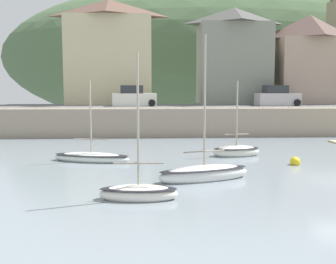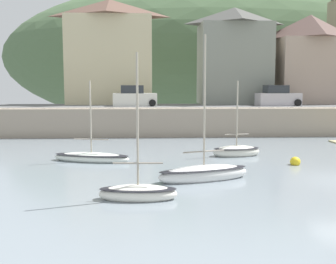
{
  "view_description": "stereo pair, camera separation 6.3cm",
  "coord_description": "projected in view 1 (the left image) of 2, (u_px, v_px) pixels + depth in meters",
  "views": [
    {
      "loc": [
        -8.92,
        -17.93,
        4.4
      ],
      "look_at": [
        -7.9,
        4.58,
        1.78
      ],
      "focal_mm": 43.57,
      "sensor_mm": 36.0,
      "label": 1
    },
    {
      "loc": [
        -8.86,
        -17.93,
        4.4
      ],
      "look_at": [
        -7.9,
        4.58,
        1.78
      ],
      "focal_mm": 43.57,
      "sensor_mm": 36.0,
      "label": 2
    }
  ],
  "objects": [
    {
      "name": "quay_seawall",
      "position": [
        251.0,
        119.0,
        35.91
      ],
      "size": [
        48.0,
        9.4,
        2.4
      ],
      "color": "gray",
      "rests_on": "ground"
    },
    {
      "name": "fishing_boat_green",
      "position": [
        91.0,
        157.0,
        23.53
      ],
      "size": [
        4.76,
        2.42,
        4.78
      ],
      "rotation": [
        0.0,
        0.0,
        -0.25
      ],
      "color": "white",
      "rests_on": "ground"
    },
    {
      "name": "waterfront_building_left",
      "position": [
        110.0,
        52.0,
        42.21
      ],
      "size": [
        8.96,
        5.13,
        10.7
      ],
      "color": "beige",
      "rests_on": "ground"
    },
    {
      "name": "sailboat_blue_trim",
      "position": [
        204.0,
        173.0,
        18.86
      ],
      "size": [
        4.63,
        2.48,
        6.85
      ],
      "rotation": [
        0.0,
        0.0,
        0.31
      ],
      "color": "white",
      "rests_on": "ground"
    },
    {
      "name": "waterfront_building_centre",
      "position": [
        233.0,
        55.0,
        42.84
      ],
      "size": [
        7.54,
        5.61,
        9.98
      ],
      "color": "gray",
      "rests_on": "ground"
    },
    {
      "name": "waterfront_building_right",
      "position": [
        309.0,
        59.0,
        43.24
      ],
      "size": [
        7.32,
        5.76,
        9.3
      ],
      "color": "tan",
      "rests_on": "ground"
    },
    {
      "name": "rowboat_small_beached",
      "position": [
        236.0,
        151.0,
        25.36
      ],
      "size": [
        3.21,
        1.85,
        4.83
      ],
      "rotation": [
        0.0,
        0.0,
        0.18
      ],
      "color": "silver",
      "rests_on": "ground"
    },
    {
      "name": "hillside_backdrop",
      "position": [
        232.0,
        59.0,
        72.7
      ],
      "size": [
        80.0,
        44.0,
        25.83
      ],
      "color": "#506B46",
      "rests_on": "ground"
    },
    {
      "name": "mooring_buoy",
      "position": [
        295.0,
        162.0,
        22.48
      ],
      "size": [
        0.57,
        0.57,
        0.57
      ],
      "color": "yellow",
      "rests_on": "ground"
    },
    {
      "name": "parked_car_by_wall",
      "position": [
        277.0,
        97.0,
        39.02
      ],
      "size": [
        4.23,
        2.05,
        1.95
      ],
      "rotation": [
        0.0,
        0.0,
        0.09
      ],
      "color": "#B8B3B8",
      "rests_on": "ground"
    },
    {
      "name": "parked_car_near_slipway",
      "position": [
        134.0,
        97.0,
        38.4
      ],
      "size": [
        4.2,
        1.95,
        1.95
      ],
      "rotation": [
        0.0,
        0.0,
        0.06
      ],
      "color": "silver",
      "rests_on": "ground"
    },
    {
      "name": "motorboat_with_cabin",
      "position": [
        139.0,
        192.0,
        15.72
      ],
      "size": [
        3.09,
        1.27,
        5.77
      ],
      "rotation": [
        0.0,
        0.0,
        -0.04
      ],
      "color": "white",
      "rests_on": "ground"
    }
  ]
}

